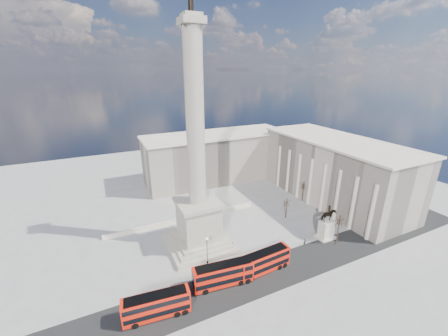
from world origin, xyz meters
TOP-DOWN VIEW (x-y plane):
  - ground at (0.00, 0.00)m, footprint 180.00×180.00m
  - asphalt_road at (5.00, -10.00)m, footprint 120.00×9.00m
  - nelsons_column at (0.00, 5.00)m, footprint 14.00×14.00m
  - balustrade_wall at (0.00, 16.00)m, footprint 40.00×0.60m
  - building_east at (45.00, 10.00)m, footprint 19.00×46.00m
  - building_northeast at (20.00, 40.00)m, footprint 51.00×17.00m
  - red_bus_a at (-12.89, -10.58)m, footprint 10.79×3.57m
  - red_bus_b at (-0.45, -8.83)m, footprint 11.33×3.81m
  - red_bus_c at (8.26, -8.97)m, footprint 11.11×3.23m
  - victorian_lamp at (-0.84, -1.93)m, footprint 0.52×0.52m
  - equestrian_statue at (27.67, -5.57)m, footprint 4.16×3.12m
  - bare_tree_near at (27.95, -8.55)m, footprint 1.79×1.79m
  - bare_tree_mid at (25.02, 6.03)m, footprint 1.58×1.58m
  - bare_tree_far at (35.76, 12.11)m, footprint 1.61×1.61m
  - pedestrian_walking at (21.22, -5.75)m, footprint 0.70×0.54m
  - pedestrian_standing at (30.83, -2.36)m, footprint 0.83×0.67m
  - pedestrian_crossing at (6.01, 0.09)m, footprint 1.03×0.92m

SIDE VIEW (x-z plane):
  - ground at x=0.00m, z-range 0.00..0.00m
  - asphalt_road at x=5.00m, z-range 0.00..0.01m
  - balustrade_wall at x=0.00m, z-range 0.00..1.10m
  - pedestrian_standing at x=30.83m, z-range 0.00..1.62m
  - pedestrian_crossing at x=6.01m, z-range 0.00..1.67m
  - pedestrian_walking at x=21.22m, z-range 0.00..1.70m
  - red_bus_a at x=-12.89m, z-range 0.11..4.40m
  - red_bus_c at x=8.26m, z-range 0.11..4.56m
  - red_bus_b at x=-0.45m, z-range 0.11..4.62m
  - equestrian_statue at x=27.67m, z-range -1.30..7.32m
  - victorian_lamp at x=-0.84m, z-range 0.54..6.58m
  - bare_tree_mid at x=25.02m, z-range 1.73..7.74m
  - bare_tree_far at x=35.76m, z-range 1.89..8.47m
  - bare_tree_near at x=27.95m, z-range 2.26..10.10m
  - building_northeast at x=20.00m, z-range 0.02..16.62m
  - building_east at x=45.00m, z-range 0.02..18.62m
  - nelsons_column at x=0.00m, z-range -12.01..37.84m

